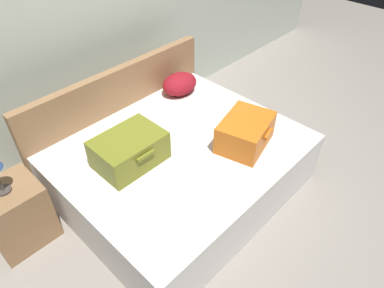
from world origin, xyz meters
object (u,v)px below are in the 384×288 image
object	(u,v)px
pillow_near_headboard	(180,84)
hard_case_medium	(245,132)
hard_case_large	(129,150)
bed	(182,168)
nightstand	(16,215)

from	to	relation	value
pillow_near_headboard	hard_case_medium	bearing A→B (deg)	-101.29
hard_case_large	hard_case_medium	size ratio (longest dim) A/B	0.98
bed	hard_case_medium	size ratio (longest dim) A/B	3.58
bed	nightstand	distance (m)	1.36
hard_case_large	nightstand	distance (m)	0.99
bed	hard_case_medium	world-z (taller)	hard_case_medium
hard_case_large	nightstand	bearing A→B (deg)	155.82
hard_case_large	hard_case_medium	bearing A→B (deg)	-32.64
hard_case_medium	nightstand	bearing A→B (deg)	136.90
hard_case_large	pillow_near_headboard	bearing A→B (deg)	24.74
hard_case_medium	pillow_near_headboard	bearing A→B (deg)	64.34
hard_case_large	pillow_near_headboard	world-z (taller)	hard_case_large
bed	nightstand	size ratio (longest dim) A/B	3.61
bed	pillow_near_headboard	size ratio (longest dim) A/B	5.19
bed	nightstand	world-z (taller)	nightstand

